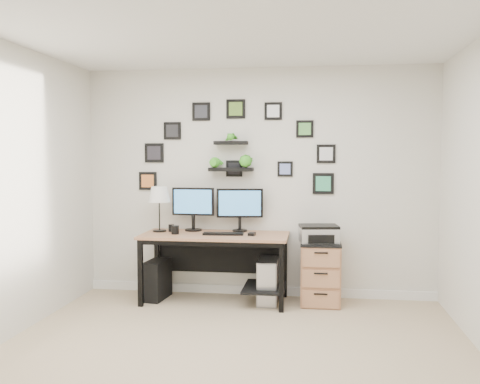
% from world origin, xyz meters
% --- Properties ---
extents(room, '(4.00, 4.00, 4.00)m').
position_xyz_m(room, '(0.00, 1.98, 0.05)').
color(room, '#C6AF8D').
rests_on(room, ground).
extents(desk, '(1.60, 0.70, 0.75)m').
position_xyz_m(desk, '(-0.40, 1.67, 0.63)').
color(desk, '#AD7652').
rests_on(desk, ground).
extents(monitor_left, '(0.48, 0.19, 0.49)m').
position_xyz_m(monitor_left, '(-0.73, 1.83, 1.04)').
color(monitor_left, black).
rests_on(monitor_left, desk).
extents(monitor_right, '(0.52, 0.19, 0.49)m').
position_xyz_m(monitor_right, '(-0.19, 1.87, 1.04)').
color(monitor_right, black).
rests_on(monitor_right, desk).
extents(keyboard, '(0.45, 0.17, 0.02)m').
position_xyz_m(keyboard, '(-0.34, 1.59, 0.76)').
color(keyboard, black).
rests_on(keyboard, desk).
extents(mouse, '(0.08, 0.11, 0.03)m').
position_xyz_m(mouse, '(-0.02, 1.58, 0.77)').
color(mouse, black).
rests_on(mouse, desk).
extents(table_lamp, '(0.25, 0.25, 0.51)m').
position_xyz_m(table_lamp, '(-1.09, 1.73, 1.16)').
color(table_lamp, black).
rests_on(table_lamp, desk).
extents(mug, '(0.08, 0.08, 0.09)m').
position_xyz_m(mug, '(-0.87, 1.56, 0.80)').
color(mug, black).
rests_on(mug, desk).
extents(pen_cup, '(0.06, 0.06, 0.08)m').
position_xyz_m(pen_cup, '(-0.96, 1.74, 0.79)').
color(pen_cup, black).
rests_on(pen_cup, desk).
extents(pc_tower_black, '(0.24, 0.45, 0.43)m').
position_xyz_m(pc_tower_black, '(-1.10, 1.65, 0.22)').
color(pc_tower_black, black).
rests_on(pc_tower_black, ground).
extents(pc_tower_grey, '(0.22, 0.49, 0.48)m').
position_xyz_m(pc_tower_grey, '(0.15, 1.68, 0.24)').
color(pc_tower_grey, gray).
rests_on(pc_tower_grey, ground).
extents(file_cabinet, '(0.43, 0.53, 0.67)m').
position_xyz_m(file_cabinet, '(0.71, 1.72, 0.34)').
color(file_cabinet, '#AD7652').
rests_on(file_cabinet, ground).
extents(printer, '(0.45, 0.38, 0.18)m').
position_xyz_m(printer, '(0.69, 1.72, 0.76)').
color(printer, silver).
rests_on(printer, file_cabinet).
extents(wall_decor, '(2.28, 0.18, 1.07)m').
position_xyz_m(wall_decor, '(-0.27, 1.93, 1.66)').
color(wall_decor, black).
rests_on(wall_decor, ground).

